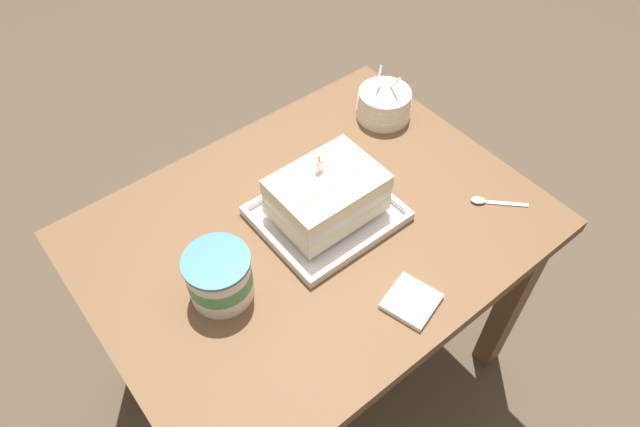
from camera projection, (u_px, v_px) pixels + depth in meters
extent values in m
plane|color=#4C3D2D|center=(315.00, 362.00, 1.87)|extent=(8.00, 8.00, 0.00)
cube|color=brown|center=(313.00, 232.00, 1.34)|extent=(1.02, 0.78, 0.04)
cube|color=brown|center=(511.00, 301.00, 1.63)|extent=(0.06, 0.06, 0.67)
cube|color=brown|center=(114.00, 318.00, 1.59)|extent=(0.06, 0.06, 0.67)
cube|color=brown|center=(358.00, 172.00, 1.96)|extent=(0.06, 0.06, 0.67)
cube|color=silver|center=(327.00, 215.00, 1.34)|extent=(0.31, 0.27, 0.01)
cube|color=silver|center=(363.00, 247.00, 1.27)|extent=(0.31, 0.01, 0.02)
cube|color=silver|center=(293.00, 181.00, 1.40)|extent=(0.31, 0.01, 0.02)
cube|color=silver|center=(275.00, 244.00, 1.28)|extent=(0.01, 0.25, 0.02)
cube|color=silver|center=(374.00, 183.00, 1.39)|extent=(0.01, 0.25, 0.02)
cube|color=beige|center=(327.00, 204.00, 1.31)|extent=(0.24, 0.17, 0.04)
cube|color=silver|center=(327.00, 195.00, 1.29)|extent=(0.24, 0.17, 0.02)
cube|color=beige|center=(327.00, 185.00, 1.26)|extent=(0.24, 0.17, 0.04)
cube|color=beige|center=(331.00, 181.00, 1.24)|extent=(0.18, 0.03, 0.00)
cube|color=white|center=(319.00, 166.00, 1.25)|extent=(0.02, 0.01, 0.03)
ellipsoid|color=yellow|center=(319.00, 158.00, 1.23)|extent=(0.01, 0.01, 0.01)
cylinder|color=silver|center=(383.00, 111.00, 1.57)|extent=(0.15, 0.15, 0.03)
cylinder|color=silver|center=(384.00, 107.00, 1.56)|extent=(0.15, 0.15, 0.03)
cylinder|color=silver|center=(384.00, 102.00, 1.54)|extent=(0.14, 0.14, 0.03)
cylinder|color=silver|center=(385.00, 97.00, 1.53)|extent=(0.14, 0.14, 0.03)
cylinder|color=silver|center=(394.00, 85.00, 1.51)|extent=(0.03, 0.06, 0.08)
cylinder|color=silver|center=(378.00, 83.00, 1.50)|extent=(0.06, 0.05, 0.07)
cylinder|color=silver|center=(220.00, 278.00, 1.17)|extent=(0.13, 0.13, 0.11)
cylinder|color=#4C935B|center=(219.00, 276.00, 1.17)|extent=(0.13, 0.13, 0.04)
cylinder|color=teal|center=(216.00, 261.00, 1.13)|extent=(0.14, 0.14, 0.01)
ellipsoid|color=silver|center=(478.00, 200.00, 1.37)|extent=(0.04, 0.04, 0.01)
cube|color=silver|center=(507.00, 204.00, 1.37)|extent=(0.08, 0.08, 0.00)
cube|color=white|center=(411.00, 301.00, 1.19)|extent=(0.12, 0.12, 0.01)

